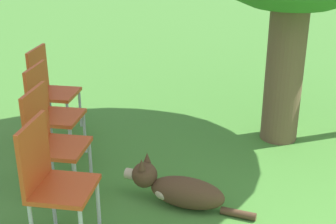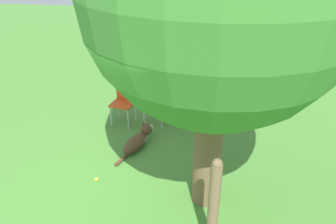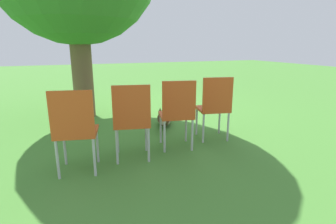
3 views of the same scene
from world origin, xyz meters
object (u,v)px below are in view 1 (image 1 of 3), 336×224
at_px(red_chair_0, 51,176).
at_px(red_chair_2, 49,108).
at_px(red_chair_3, 49,85).
at_px(red_chair_1, 50,137).
at_px(dog, 177,189).

height_order(red_chair_0, red_chair_2, same).
bearing_deg(red_chair_3, red_chair_1, -67.05).
relative_size(red_chair_0, red_chair_1, 1.00).
xyz_separation_m(red_chair_0, red_chair_3, (-0.39, 1.97, 0.00)).
height_order(dog, red_chair_3, red_chair_3).
relative_size(red_chair_1, red_chair_3, 1.00).
bearing_deg(red_chair_2, dog, -24.52).
bearing_deg(red_chair_0, red_chair_3, 112.95).
distance_m(red_chair_0, red_chair_3, 2.01).
height_order(red_chair_1, red_chair_3, same).
bearing_deg(dog, red_chair_3, -26.34).
distance_m(dog, red_chair_0, 1.10).
bearing_deg(red_chair_1, dog, 0.46).
bearing_deg(red_chair_0, red_chair_1, 112.95).
bearing_deg(red_chair_0, red_chair_2, 112.95).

